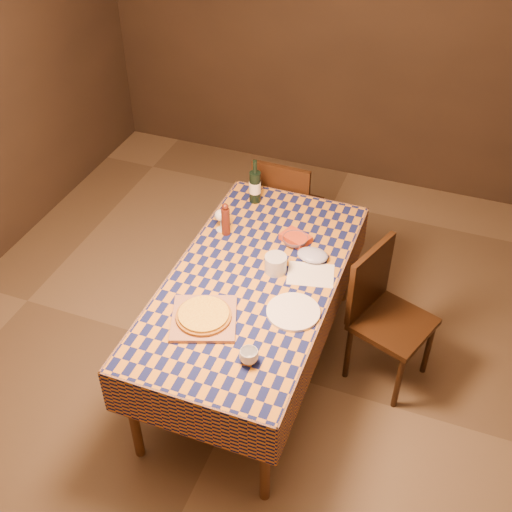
# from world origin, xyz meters

# --- Properties ---
(room) EXTENTS (5.00, 5.10, 2.70)m
(room) POSITION_xyz_m (0.00, 0.00, 1.35)
(room) COLOR brown
(room) RESTS_ON ground
(dining_table) EXTENTS (0.94, 1.84, 0.77)m
(dining_table) POSITION_xyz_m (0.00, 0.00, 0.69)
(dining_table) COLOR brown
(dining_table) RESTS_ON ground
(cutting_board) EXTENTS (0.44, 0.44, 0.02)m
(cutting_board) POSITION_xyz_m (-0.13, -0.40, 0.78)
(cutting_board) COLOR #A26A4C
(cutting_board) RESTS_ON dining_table
(pizza) EXTENTS (0.33, 0.33, 0.03)m
(pizza) POSITION_xyz_m (-0.13, -0.40, 0.81)
(pizza) COLOR #935A18
(pizza) RESTS_ON cutting_board
(pepper_mill) EXTENTS (0.07, 0.07, 0.23)m
(pepper_mill) POSITION_xyz_m (-0.31, 0.34, 0.88)
(pepper_mill) COLOR #471A10
(pepper_mill) RESTS_ON dining_table
(bowl) EXTENTS (0.19, 0.19, 0.05)m
(bowl) POSITION_xyz_m (0.13, 0.39, 0.79)
(bowl) COLOR #674C57
(bowl) RESTS_ON dining_table
(wine_glass) EXTENTS (0.08, 0.08, 0.15)m
(wine_glass) POSITION_xyz_m (-0.35, 0.36, 0.88)
(wine_glass) COLOR silver
(wine_glass) RESTS_ON dining_table
(wine_bottle) EXTENTS (0.10, 0.10, 0.31)m
(wine_bottle) POSITION_xyz_m (-0.26, 0.73, 0.89)
(wine_bottle) COLOR black
(wine_bottle) RESTS_ON dining_table
(deli_tub) EXTENTS (0.15, 0.15, 0.11)m
(deli_tub) POSITION_xyz_m (0.10, 0.11, 0.82)
(deli_tub) COLOR silver
(deli_tub) RESTS_ON dining_table
(takeout_container) EXTENTS (0.21, 0.18, 0.04)m
(takeout_container) POSITION_xyz_m (0.12, 0.42, 0.79)
(takeout_container) COLOR #C23D19
(takeout_container) RESTS_ON dining_table
(white_plate) EXTENTS (0.30, 0.30, 0.02)m
(white_plate) POSITION_xyz_m (0.30, -0.18, 0.78)
(white_plate) COLOR white
(white_plate) RESTS_ON dining_table
(tumbler) EXTENTS (0.11, 0.11, 0.08)m
(tumbler) POSITION_xyz_m (0.20, -0.59, 0.81)
(tumbler) COLOR silver
(tumbler) RESTS_ON dining_table
(flour_patch) EXTENTS (0.31, 0.26, 0.00)m
(flour_patch) POSITION_xyz_m (0.30, 0.15, 0.77)
(flour_patch) COLOR white
(flour_patch) RESTS_ON dining_table
(flour_bag) EXTENTS (0.20, 0.16, 0.05)m
(flour_bag) POSITION_xyz_m (0.27, 0.29, 0.80)
(flour_bag) COLOR #ACB3DC
(flour_bag) RESTS_ON dining_table
(chair_far) EXTENTS (0.43, 0.44, 0.93)m
(chair_far) POSITION_xyz_m (-0.16, 1.08, 0.52)
(chair_far) COLOR black
(chair_far) RESTS_ON ground
(chair_right) EXTENTS (0.55, 0.54, 0.93)m
(chair_right) POSITION_xyz_m (0.73, 0.27, 0.52)
(chair_right) COLOR black
(chair_right) RESTS_ON ground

